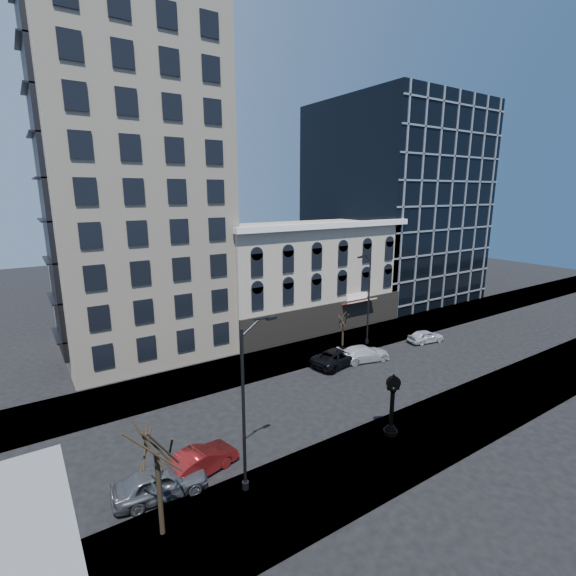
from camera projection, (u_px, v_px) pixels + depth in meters
ground at (295, 404)px, 31.40m from camera, size 160.00×160.00×0.00m
sidewalk_far at (245, 367)px, 37.90m from camera, size 160.00×6.00×0.12m
sidewalk_near at (371, 459)px, 24.88m from camera, size 160.00×6.00×0.12m
cream_tower at (129, 152)px, 39.13m from camera, size 15.90×15.40×42.50m
victorian_row at (303, 275)px, 49.42m from camera, size 22.60×11.19×12.50m
glass_office at (393, 203)px, 62.42m from camera, size 20.00×20.15×28.00m
street_clock at (392, 407)px, 26.99m from camera, size 0.96×0.96×4.22m
street_lamp_near at (253, 360)px, 21.17m from camera, size 2.46×0.64×9.53m
street_lamp_far at (366, 276)px, 41.58m from camera, size 2.48×0.84×9.72m
bare_tree_near at (155, 435)px, 18.27m from camera, size 3.95×3.95×6.78m
bare_tree_far at (343, 317)px, 42.54m from camera, size 2.34×2.34×4.02m
warning_sign at (35, 536)px, 16.99m from camera, size 0.84×0.26×2.62m
car_near_a at (160, 482)px, 21.80m from camera, size 5.02×2.40×1.66m
car_near_b at (199, 462)px, 23.55m from camera, size 4.81×2.62×1.50m
car_far_a at (338, 357)px, 38.48m from camera, size 5.88×3.41×1.54m
car_far_b at (364, 353)px, 39.40m from camera, size 5.40×3.15×1.47m
car_far_c at (426, 336)px, 44.26m from camera, size 4.19×2.27×1.35m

